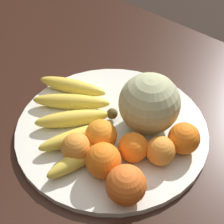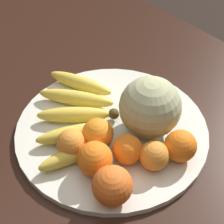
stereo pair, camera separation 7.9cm
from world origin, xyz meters
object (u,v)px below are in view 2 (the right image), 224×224
Objects in this scene: fruit_bowl at (112,130)px; kitchen_table at (115,155)px; orange_mid_center at (95,159)px; orange_front_left at (98,134)px; orange_front_right at (112,186)px; produce_tag at (117,178)px; orange_back_left at (154,156)px; orange_side_extra at (180,146)px; banana_bunch at (77,114)px; orange_top_small at (71,143)px; melon at (150,107)px; orange_back_right at (127,149)px.

kitchen_table is at bearing 93.25° from fruit_bowl.
orange_front_left is at bearing 135.59° from orange_mid_center.
orange_mid_center is (0.06, -0.10, 0.04)m from fruit_bowl.
orange_mid_center reaches higher than kitchen_table.
orange_mid_center is at bearing 166.74° from orange_front_right.
orange_front_right is at bearing -28.29° from orange_front_left.
orange_back_left is at bearing 98.45° from produce_tag.
fruit_bowl is 0.13m from orange_mid_center.
orange_side_extra is (0.15, 0.04, 0.14)m from kitchen_table.
orange_front_right is (0.12, -0.06, 0.00)m from orange_front_left.
orange_top_small reaches higher than banana_bunch.
produce_tag is (0.05, -0.14, -0.06)m from melon.
banana_bunch is 0.09m from orange_front_left.
orange_front_right reaches higher than orange_mid_center.
orange_back_left is (-0.00, 0.11, -0.01)m from orange_front_right.
fruit_bowl is 0.09m from banana_bunch.
orange_side_extra is at bearing 60.24° from orange_mid_center.
orange_front_right reaches higher than produce_tag.
melon is (0.05, 0.06, 0.07)m from fruit_bowl.
banana_bunch is (-0.12, -0.10, -0.05)m from melon.
orange_mid_center reaches higher than fruit_bowl.
fruit_bowl is 0.14m from produce_tag.
orange_front_right is 1.27× the size of orange_back_left.
produce_tag is at bearing 22.22° from orange_mid_center.
orange_back_left is 0.05m from orange_back_right.
kitchen_table is at bearing 104.52° from orange_front_left.
orange_top_small reaches higher than kitchen_table.
melon is 0.46× the size of banana_bunch.
fruit_bowl reaches higher than kitchen_table.
kitchen_table is 0.19m from melon.
orange_back_left is at bearing 139.79° from banana_bunch.
banana_bunch is at bearing 156.61° from orange_mid_center.
orange_top_small is 0.12m from produce_tag.
melon is 0.16m from orange_mid_center.
kitchen_table is at bearing 172.85° from orange_back_left.
orange_back_left is 0.75× the size of produce_tag.
melon is 1.74× the size of orange_front_right.
orange_front_left is 1.09× the size of orange_back_right.
orange_mid_center is (0.13, -0.06, 0.02)m from banana_bunch.
banana_bunch is at bearing -157.40° from orange_side_extra.
banana_bunch reaches higher than fruit_bowl.
orange_front_right is 0.06m from produce_tag.
melon is 0.19m from orange_front_right.
fruit_bowl is 0.18m from orange_front_right.
produce_tag is (-0.04, -0.13, -0.03)m from orange_side_extra.
banana_bunch is 0.16m from orange_back_right.
produce_tag is (0.11, 0.03, -0.03)m from orange_top_small.
melon is at bearing 136.54° from produce_tag.
kitchen_table is 0.18m from produce_tag.
orange_back_left is at bearing 22.75° from orange_front_left.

